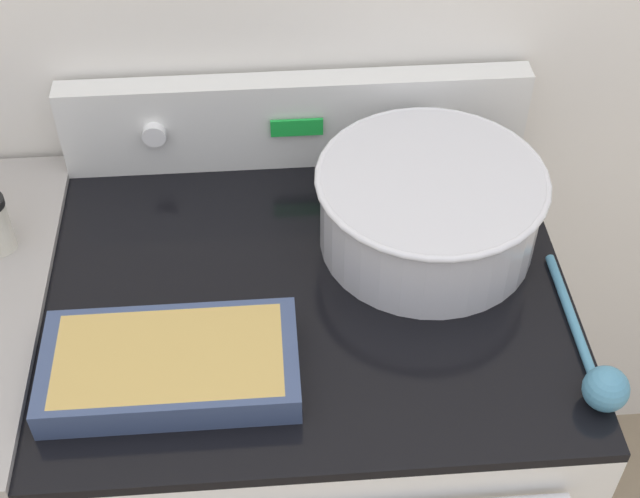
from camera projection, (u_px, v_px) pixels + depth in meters
name	position (u px, v px, depth m)	size (l,w,h in m)	color
stove_range	(310.00, 451.00, 1.72)	(0.81, 0.71, 0.94)	silver
control_panel	(296.00, 120.00, 1.55)	(0.81, 0.07, 0.17)	silver
mixing_bowl	(429.00, 205.00, 1.40)	(0.36, 0.36, 0.14)	silver
casserole_dish	(170.00, 364.00, 1.24)	(0.36, 0.19, 0.05)	#38476B
ladle	(600.00, 377.00, 1.23)	(0.06, 0.31, 0.06)	teal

